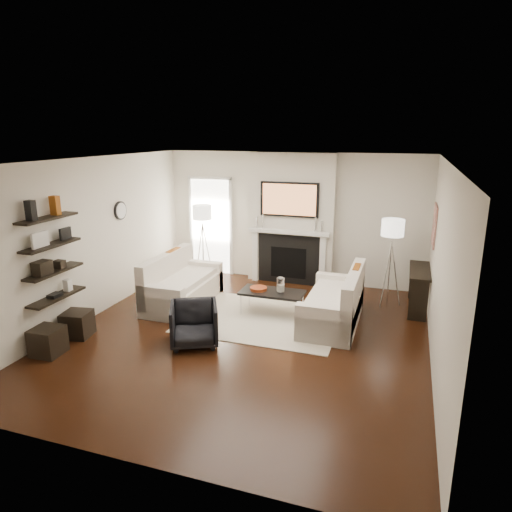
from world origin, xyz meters
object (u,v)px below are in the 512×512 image
(armchair, at_px, (194,322))
(lamp_left_shade, at_px, (202,212))
(ottoman_near, at_px, (77,324))
(loveseat_left_base, at_px, (183,293))
(coffee_table, at_px, (272,293))
(lamp_right_shade, at_px, (393,228))
(loveseat_right_base, at_px, (332,311))

(armchair, bearing_deg, lamp_left_shade, 86.29)
(armchair, distance_m, ottoman_near, 1.89)
(loveseat_left_base, distance_m, coffee_table, 1.72)
(ottoman_near, bearing_deg, coffee_table, 34.63)
(coffee_table, bearing_deg, loveseat_left_base, -178.91)
(loveseat_left_base, relative_size, coffee_table, 1.64)
(lamp_left_shade, distance_m, lamp_right_shade, 3.92)
(coffee_table, height_order, lamp_right_shade, lamp_right_shade)
(loveseat_right_base, relative_size, armchair, 2.55)
(armchair, xyz_separation_m, ottoman_near, (-1.85, -0.33, -0.15))
(coffee_table, bearing_deg, ottoman_near, -145.37)
(coffee_table, relative_size, lamp_right_shade, 2.75)
(loveseat_left_base, xyz_separation_m, lamp_left_shade, (-0.30, 1.55, 1.24))
(loveseat_right_base, xyz_separation_m, armchair, (-1.83, -1.43, 0.14))
(coffee_table, height_order, ottoman_near, coffee_table)
(loveseat_right_base, bearing_deg, ottoman_near, -154.50)
(ottoman_near, bearing_deg, lamp_left_shade, 79.47)
(loveseat_right_base, distance_m, lamp_right_shade, 1.91)
(coffee_table, xyz_separation_m, lamp_right_shade, (1.89, 1.14, 1.05))
(lamp_right_shade, distance_m, ottoman_near, 5.54)
(coffee_table, height_order, lamp_left_shade, lamp_left_shade)
(loveseat_right_base, height_order, lamp_left_shade, lamp_left_shade)
(loveseat_right_base, bearing_deg, coffee_table, 176.86)
(loveseat_left_base, bearing_deg, armchair, -57.33)
(armchair, height_order, ottoman_near, armchair)
(loveseat_left_base, bearing_deg, ottoman_near, -117.33)
(loveseat_right_base, xyz_separation_m, lamp_right_shade, (0.83, 1.20, 1.24))
(loveseat_left_base, xyz_separation_m, armchair, (0.93, -1.45, 0.14))
(coffee_table, xyz_separation_m, lamp_left_shade, (-2.01, 1.52, 1.05))
(coffee_table, bearing_deg, lamp_left_shade, 142.89)
(lamp_left_shade, bearing_deg, ottoman_near, -100.53)
(lamp_left_shade, xyz_separation_m, lamp_right_shade, (3.90, -0.38, 0.00))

